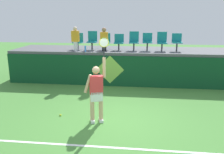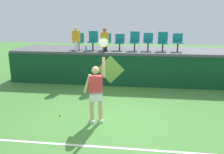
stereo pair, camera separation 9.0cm
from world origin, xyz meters
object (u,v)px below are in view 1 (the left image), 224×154
at_px(stadium_chair_7, 177,41).
at_px(spectator_0, 75,38).
at_px(stadium_chair_2, 105,41).
at_px(stadium_chair_0, 78,41).
at_px(stadium_chair_5, 147,41).
at_px(tennis_player, 96,91).
at_px(tennis_ball, 60,115).
at_px(water_bottle, 85,49).
at_px(stadium_chair_6, 162,41).
at_px(stadium_chair_3, 119,41).
at_px(stadium_chair_1, 92,40).
at_px(spectator_1, 104,39).
at_px(stadium_chair_4, 134,40).

relative_size(stadium_chair_7, spectator_0, 0.73).
relative_size(stadium_chair_2, stadium_chair_7, 0.97).
xyz_separation_m(stadium_chair_0, stadium_chair_5, (3.30, -0.00, 0.04)).
bearing_deg(tennis_player, stadium_chair_7, 58.24).
height_order(tennis_ball, stadium_chair_0, stadium_chair_0).
bearing_deg(water_bottle, stadium_chair_6, 11.26).
bearing_deg(tennis_ball, stadium_chair_0, 96.39).
relative_size(stadium_chair_3, stadium_chair_7, 0.94).
bearing_deg(stadium_chair_3, spectator_0, -166.68).
relative_size(stadium_chair_5, spectator_0, 0.74).
bearing_deg(stadium_chair_0, stadium_chair_6, 0.10).
distance_m(tennis_player, water_bottle, 4.25).
bearing_deg(tennis_ball, stadium_chair_6, 51.92).
distance_m(stadium_chair_0, stadium_chair_3, 1.97).
height_order(water_bottle, stadium_chair_0, stadium_chair_0).
xyz_separation_m(tennis_ball, stadium_chair_2, (0.83, 4.42, 1.91)).
bearing_deg(stadium_chair_5, stadium_chair_0, 179.95).
relative_size(tennis_ball, stadium_chair_5, 0.08).
bearing_deg(spectator_0, stadium_chair_5, 8.05).
distance_m(tennis_ball, stadium_chair_2, 4.89).
relative_size(water_bottle, stadium_chair_3, 0.36).
bearing_deg(stadium_chair_3, tennis_ball, -108.45).
distance_m(stadium_chair_3, stadium_chair_5, 1.33).
height_order(tennis_player, stadium_chair_0, tennis_player).
distance_m(tennis_ball, stadium_chair_1, 4.84).
height_order(water_bottle, stadium_chair_3, stadium_chair_3).
bearing_deg(water_bottle, spectator_0, 156.94).
distance_m(stadium_chair_0, stadium_chair_2, 1.33).
distance_m(stadium_chair_3, spectator_0, 2.03).
relative_size(stadium_chair_5, stadium_chair_6, 0.93).
relative_size(stadium_chair_3, spectator_1, 0.70).
height_order(stadium_chair_2, stadium_chair_4, stadium_chair_4).
height_order(water_bottle, stadium_chair_2, stadium_chair_2).
relative_size(stadium_chair_4, stadium_chair_5, 1.08).
bearing_deg(stadium_chair_3, stadium_chair_6, 0.28).
xyz_separation_m(tennis_player, spectator_0, (-1.73, 4.23, 1.11)).
xyz_separation_m(tennis_ball, stadium_chair_3, (1.47, 4.42, 1.89)).
distance_m(stadium_chair_1, spectator_1, 0.77).
xyz_separation_m(stadium_chair_5, stadium_chair_7, (1.34, -0.00, 0.00)).
distance_m(stadium_chair_3, spectator_1, 0.78).
xyz_separation_m(water_bottle, spectator_0, (-0.50, 0.21, 0.44)).
xyz_separation_m(stadium_chair_2, stadium_chair_4, (1.35, 0.01, 0.04)).
bearing_deg(spectator_1, water_bottle, -162.25).
height_order(tennis_player, stadium_chair_5, tennis_player).
height_order(stadium_chair_5, spectator_1, spectator_1).
xyz_separation_m(stadium_chair_3, spectator_0, (-1.97, -0.47, 0.16)).
relative_size(tennis_player, stadium_chair_5, 3.12).
height_order(stadium_chair_4, stadium_chair_7, stadium_chair_4).
height_order(tennis_ball, stadium_chair_4, stadium_chair_4).
xyz_separation_m(stadium_chair_1, spectator_1, (0.64, -0.43, 0.09)).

